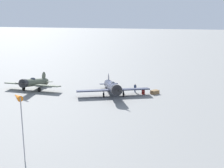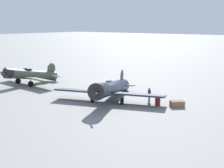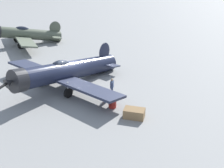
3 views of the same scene
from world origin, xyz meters
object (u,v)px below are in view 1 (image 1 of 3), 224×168
at_px(airplane_foreground, 112,87).
at_px(windsock_mast, 18,100).
at_px(fuel_drum, 143,92).
at_px(equipment_crate, 155,92).
at_px(airplane_mid_apron, 34,83).
at_px(ground_crew_mechanic, 135,87).

distance_m(airplane_foreground, windsock_mast, 25.27).
bearing_deg(fuel_drum, equipment_crate, 107.01).
height_order(airplane_mid_apron, windsock_mast, windsock_mast).
bearing_deg(airplane_foreground, airplane_mid_apron, -111.44).
bearing_deg(equipment_crate, fuel_drum, -72.99).
xyz_separation_m(airplane_mid_apron, equipment_crate, (-2.09, 21.97, -1.05)).
height_order(airplane_mid_apron, equipment_crate, airplane_mid_apron).
bearing_deg(airplane_mid_apron, fuel_drum, 97.55).
distance_m(airplane_mid_apron, ground_crew_mechanic, 18.59).
relative_size(airplane_mid_apron, equipment_crate, 6.58).
distance_m(ground_crew_mechanic, equipment_crate, 3.58).
bearing_deg(airplane_foreground, ground_crew_mechanic, 102.99).
bearing_deg(ground_crew_mechanic, airplane_mid_apron, 137.87).
bearing_deg(airplane_mid_apron, equipment_crate, 98.74).
bearing_deg(equipment_crate, airplane_foreground, -72.81).
height_order(airplane_foreground, windsock_mast, windsock_mast).
distance_m(airplane_mid_apron, fuel_drum, 20.07).
xyz_separation_m(airplane_mid_apron, ground_crew_mechanic, (-2.31, 18.44, -0.43)).
bearing_deg(ground_crew_mechanic, equipment_crate, -52.92).
bearing_deg(airplane_foreground, equipment_crate, 86.21).
bearing_deg(fuel_drum, ground_crew_mechanic, -118.11).
relative_size(airplane_foreground, airplane_mid_apron, 1.16).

